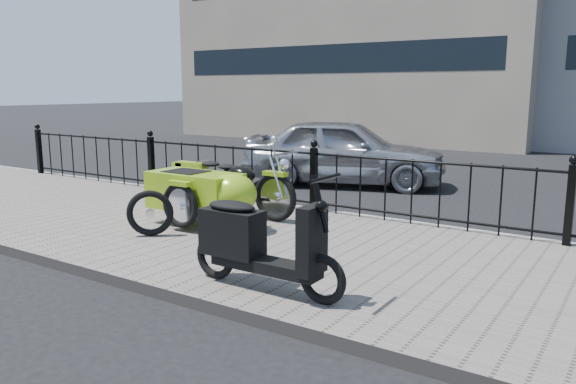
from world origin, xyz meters
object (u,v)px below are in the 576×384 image
Objects in this scene: motorcycle_sidecar at (212,190)px; scooter at (255,242)px; sedan_car at (344,151)px; spare_tire at (150,213)px.

scooter is (1.98, -1.68, -0.04)m from motorcycle_sidecar.
motorcycle_sidecar is 0.56× the size of sedan_car.
motorcycle_sidecar is at bearing 74.77° from spare_tire.
sedan_car is (-2.33, 6.14, 0.13)m from scooter.
spare_tire is at bearing -105.23° from motorcycle_sidecar.
motorcycle_sidecar is at bearing 139.81° from scooter.
sedan_car is (-0.35, 4.47, 0.10)m from motorcycle_sidecar.
spare_tire is (-2.23, 0.78, -0.14)m from scooter.
spare_tire is at bearing 160.72° from scooter.
sedan_car is (-0.10, 5.36, 0.28)m from spare_tire.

